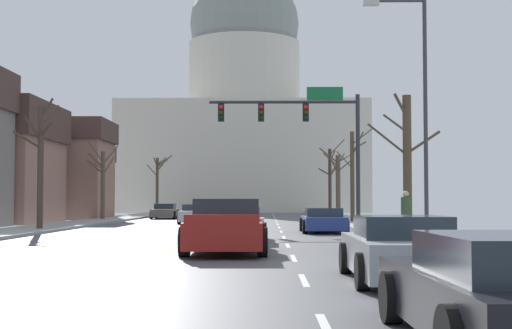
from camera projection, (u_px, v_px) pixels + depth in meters
ground at (175, 249)px, 22.39m from camera, size 20.00×180.00×0.20m
signal_gantry at (305, 125)px, 38.53m from camera, size 7.91×0.41×7.30m
street_lamp_right at (418, 96)px, 24.93m from camera, size 2.17×0.24×8.31m
capitol_building at (244, 119)px, 93.80m from camera, size 29.53×20.97×33.36m
sedan_near_00 at (323, 221)px, 33.83m from camera, size 2.06×4.52×1.13m
sedan_near_01 at (237, 225)px, 26.83m from camera, size 2.15×4.71×1.25m
pickup_truck_near_02 at (226, 228)px, 21.28m from camera, size 2.41×5.70×1.54m
sedan_near_03 at (401, 250)px, 13.67m from camera, size 2.01×4.60×1.22m
sedan_near_04 at (503, 293)px, 7.54m from camera, size 2.01×4.62×1.18m
sedan_oncoming_00 at (196, 214)px, 46.54m from camera, size 1.96×4.57×1.21m
sedan_oncoming_01 at (165, 211)px, 58.05m from camera, size 2.03×4.43×1.20m
flank_building_00 at (24, 169)px, 56.82m from camera, size 13.43×6.43×7.61m
flank_building_03 at (41, 180)px, 70.48m from camera, size 13.04×6.87×6.67m
bare_tree_00 at (353, 174)px, 46.89m from camera, size 2.27×1.78×5.82m
bare_tree_01 at (103, 181)px, 52.27m from camera, size 2.19×2.10×5.41m
bare_tree_02 at (338, 184)px, 52.58m from camera, size 2.64×2.14×5.12m
bare_tree_03 at (41, 161)px, 35.09m from camera, size 1.82×2.41×6.25m
bare_tree_04 at (407, 163)px, 27.22m from camera, size 2.69×1.38×5.32m
bare_tree_05 at (157, 182)px, 75.93m from camera, size 2.63×2.22×5.97m
bare_tree_06 at (330, 180)px, 61.59m from camera, size 2.14×1.74×6.39m
pedestrian_00 at (406, 212)px, 25.68m from camera, size 0.35×0.34×1.68m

